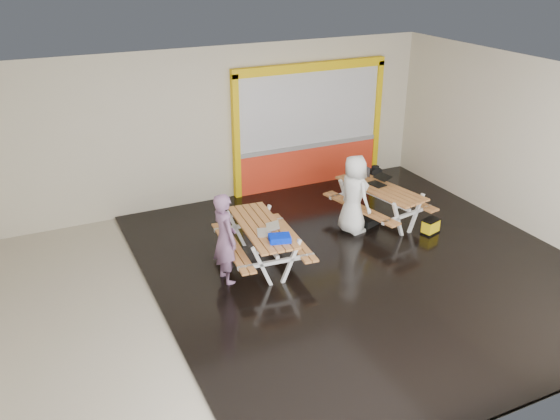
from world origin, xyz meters
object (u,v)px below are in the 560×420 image
blue_pouch (280,238)px  toolbox (358,172)px  backpack (375,176)px  fluke_bag (431,226)px  picnic_table_right (380,196)px  dark_case (368,221)px  person_right (354,195)px  picnic_table_left (262,235)px  laptop_left (267,230)px  laptop_right (379,182)px  person_left (225,239)px

blue_pouch → toolbox: size_ratio=0.82×
backpack → fluke_bag: backpack is taller
picnic_table_right → dark_case: picnic_table_right is taller
person_right → blue_pouch: 2.44m
picnic_table_left → laptop_left: laptop_left is taller
blue_pouch → picnic_table_left: bearing=92.9°
picnic_table_left → fluke_bag: (3.59, -0.34, -0.42)m
blue_pouch → backpack: bearing=31.9°
picnic_table_left → laptop_right: 3.14m
person_left → picnic_table_right: bearing=-82.3°
picnic_table_left → picnic_table_right: picnic_table_right is taller
blue_pouch → dark_case: size_ratio=0.88×
person_left → laptop_left: person_left is taller
person_left → laptop_left: 0.77m
toolbox → picnic_table_left: bearing=-155.2°
dark_case → fluke_bag: bearing=-43.4°
laptop_left → laptop_right: laptop_right is taller
toolbox → backpack: size_ratio=1.02×
laptop_right → backpack: (0.30, 0.59, -0.12)m
blue_pouch → backpack: 3.89m
laptop_right → dark_case: 0.87m
picnic_table_left → dark_case: bearing=11.5°
toolbox → fluke_bag: toolbox is taller
blue_pouch → picnic_table_right: bearing=23.8°
laptop_right → fluke_bag: laptop_right is taller
person_left → blue_pouch: 0.93m
picnic_table_right → person_left: bearing=-166.8°
picnic_table_right → dark_case: (-0.31, -0.07, -0.50)m
picnic_table_right → picnic_table_left: bearing=-168.4°
toolbox → backpack: (0.46, 0.04, -0.17)m
laptop_left → dark_case: (2.69, 0.85, -0.74)m
dark_case → picnic_table_right: bearing=12.9°
picnic_table_right → blue_pouch: (-2.93, -1.29, 0.24)m
laptop_left → backpack: laptop_left is taller
laptop_left → toolbox: toolbox is taller
person_right → picnic_table_right: bearing=-85.4°
toolbox → dark_case: 1.14m
picnic_table_left → person_left: (-0.80, -0.27, 0.23)m
dark_case → fluke_bag: 1.28m
person_left → dark_case: size_ratio=4.01×
laptop_right → dark_case: size_ratio=1.13×
toolbox → dark_case: (-0.22, -0.79, -0.79)m
laptop_right → backpack: bearing=63.0°
person_left → person_right: person_left is taller
picnic_table_left → blue_pouch: size_ratio=5.90×
picnic_table_right → person_left: size_ratio=1.38×
picnic_table_right → backpack: size_ratio=5.22×
person_right → laptop_right: size_ratio=3.52×
person_right → dark_case: 0.87m
laptop_left → backpack: bearing=26.5°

